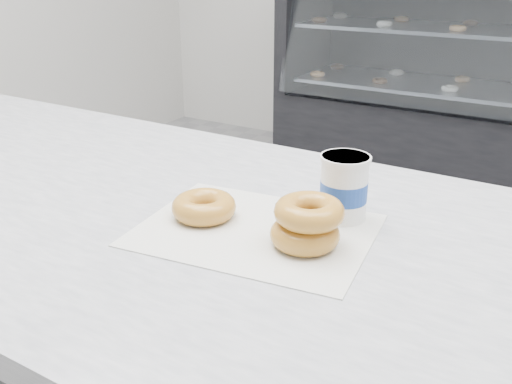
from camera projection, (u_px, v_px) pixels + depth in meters
display_case at (491, 107)px, 3.20m from camera, size 2.40×0.74×1.25m
wax_paper at (256, 230)px, 0.85m from camera, size 0.37×0.30×0.00m
donut_single at (204, 207)px, 0.88m from camera, size 0.13×0.13×0.03m
donut_stack at (307, 223)px, 0.79m from camera, size 0.14×0.14×0.07m
coffee_cup at (344, 187)px, 0.87m from camera, size 0.09×0.09×0.10m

